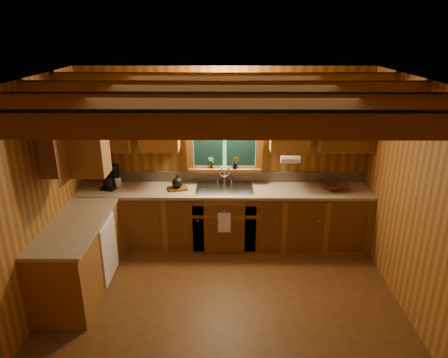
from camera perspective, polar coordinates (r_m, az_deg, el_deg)
room at (r=4.29m, az=-0.09°, el=-4.38°), size 4.20×4.20×4.20m
ceiling_beams at (r=3.94m, az=-0.10°, el=11.53°), size 4.20×2.54×0.18m
base_cabinets at (r=5.85m, az=-4.84°, el=-6.78°), size 4.20×2.22×0.86m
countertop at (r=5.66m, az=-4.83°, el=-2.70°), size 4.20×2.24×0.04m
backsplash at (r=6.15m, az=0.08°, el=0.32°), size 4.20×0.02×0.16m
dishwasher_panel at (r=5.50m, az=-15.71°, el=-9.40°), size 0.02×0.60×0.80m
upper_cabinets at (r=5.49m, az=-5.89°, el=7.10°), size 4.19×1.77×0.78m
window at (r=5.97m, az=0.08°, el=5.21°), size 1.12×0.08×1.00m
window_sill at (r=6.04m, az=0.08°, el=1.35°), size 1.06×0.14×0.04m
wall_sconce at (r=5.71m, az=0.08°, el=11.05°), size 0.45×0.21×0.17m
paper_towel_roll at (r=5.76m, az=9.26°, el=2.71°), size 0.27×0.11×0.11m
dish_towel at (r=5.77m, az=0.04°, el=-6.11°), size 0.18×0.01×0.30m
sink at (r=5.93m, az=0.06°, el=-1.75°), size 0.82×0.48×0.43m
coffee_maker at (r=6.12m, az=-15.68°, el=0.33°), size 0.20×0.25×0.35m
utensil_crock at (r=6.15m, az=-14.67°, el=-0.31°), size 0.13×0.13×0.36m
cutting_board at (r=5.93m, az=-6.50°, el=-1.31°), size 0.32×0.26×0.02m
teakettle at (r=5.90m, az=-6.54°, el=-0.50°), size 0.15×0.15×0.20m
wicker_basket at (r=6.11m, az=15.10°, el=-0.90°), size 0.45×0.45×0.09m
potted_plant_left at (r=6.01m, az=-1.79°, el=2.32°), size 0.10×0.07×0.18m
potted_plant_right at (r=5.98m, az=1.61°, el=2.30°), size 0.13×0.12×0.19m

